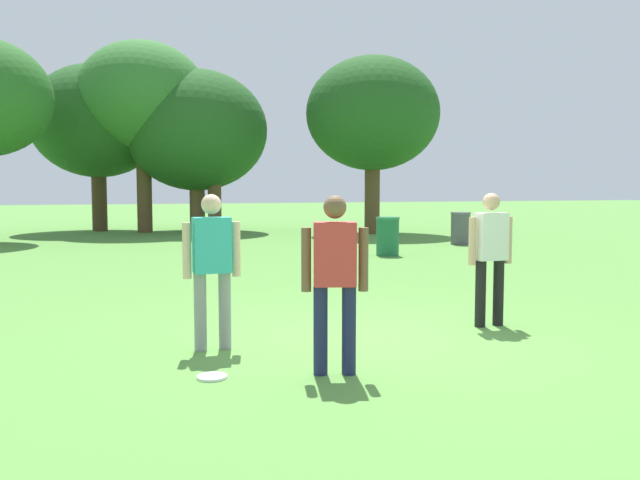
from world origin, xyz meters
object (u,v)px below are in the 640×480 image
Objects in this scene: trash_can_beside_table at (388,236)px; tree_back_left at (214,128)px; person_catcher at (490,250)px; person_bystander at (335,272)px; tree_far_right at (142,98)px; tree_broad_center at (97,122)px; frisbee at (212,377)px; tree_back_right at (373,114)px; trash_can_further_along at (460,228)px; tree_slender_mid at (196,131)px; person_thrower at (212,261)px.

trash_can_beside_table is 10.62m from tree_back_left.
person_bystander is at bearing -151.16° from person_catcher.
person_bystander is at bearing -116.96° from trash_can_beside_table.
person_catcher is 0.23× the size of tree_far_right.
tree_broad_center reaches higher than tree_back_left.
tree_broad_center reaches higher than frisbee.
trash_can_further_along is at bearing -82.91° from tree_back_right.
trash_can_further_along is 0.14× the size of tree_far_right.
person_catcher reaches higher than trash_can_further_along.
tree_back_left is at bearing -28.26° from tree_broad_center.
tree_slender_mid is at bearing -6.95° from tree_far_right.
person_catcher is (3.43, 0.11, 0.00)m from person_thrower.
tree_back_right is (8.64, 16.65, 4.30)m from frisbee.
tree_back_right reaches higher than trash_can_beside_table.
tree_back_right reaches higher than person_catcher.
frisbee is 0.04× the size of tree_broad_center.
person_bystander is 19.56m from tree_back_left.
person_thrower is at bearing -124.91° from trash_can_beside_table.
frisbee is at bearing -128.93° from trash_can_further_along.
frisbee is 19.64m from tree_back_left.
frisbee is 20.25m from tree_slender_mid.
person_bystander is at bearing -54.84° from person_thrower.
person_bystander is 0.30× the size of tree_back_left.
tree_slender_mid is at bearing -22.47° from tree_broad_center.
trash_can_beside_table is 0.15× the size of tree_broad_center.
frisbee is (-3.62, -1.16, -0.93)m from person_catcher.
tree_broad_center is at bearing 92.13° from frisbee.
tree_back_left is at bearing 156.51° from tree_back_right.
tree_back_left is (3.09, 17.93, 2.94)m from person_thrower.
trash_can_further_along is 0.15× the size of tree_broad_center.
tree_back_right reaches higher than tree_back_left.
tree_slender_mid is at bearing 126.53° from tree_back_left.
trash_can_beside_table is at bearing -74.77° from tree_back_left.
trash_can_further_along is 14.44m from tree_broad_center.
tree_far_right is at bearing 98.51° from person_catcher.
tree_far_right reaches higher than tree_broad_center.
tree_slender_mid is (2.55, 18.65, 2.87)m from person_thrower.
tree_far_right is (-0.28, 20.17, 4.04)m from person_bystander.
tree_broad_center is at bearing 154.41° from tree_back_right.
tree_broad_center reaches higher than person_bystander.
tree_slender_mid is at bearing 82.09° from frisbee.
trash_can_beside_table is 0.15× the size of tree_back_right.
person_catcher is 16.62m from tree_back_right.
person_catcher is 0.30× the size of tree_back_left.
person_catcher and person_bystander have the same top height.
person_thrower and person_catcher have the same top height.
tree_back_right is at bearing 65.90° from person_bystander.
tree_back_right is (2.72, 7.38, 3.83)m from trash_can_beside_table.
tree_broad_center reaches higher than person_catcher.
tree_far_right is at bearing 135.07° from trash_can_further_along.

